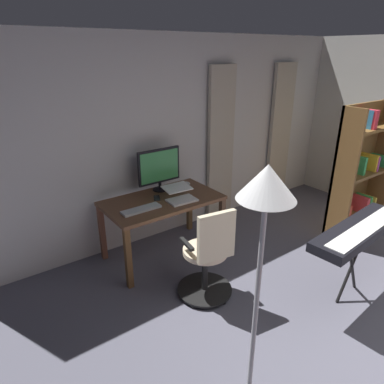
{
  "coord_description": "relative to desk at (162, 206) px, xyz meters",
  "views": [
    {
      "loc": [
        2.53,
        0.32,
        2.31
      ],
      "look_at": [
        0.68,
        -2.21,
        1.02
      ],
      "focal_mm": 32.31,
      "sensor_mm": 36.0,
      "label": 1
    }
  ],
  "objects": [
    {
      "name": "back_room_partition",
      "position": [
        -0.67,
        -0.53,
        0.62
      ],
      "size": [
        5.46,
        0.1,
        2.51
      ],
      "primitive_type": "cube",
      "color": "silver",
      "rests_on": "ground"
    },
    {
      "name": "curtain_left_panel",
      "position": [
        -2.45,
        -0.42,
        0.44
      ],
      "size": [
        0.43,
        0.06,
        2.14
      ],
      "primitive_type": "cube",
      "color": "#BCB29E",
      "rests_on": "ground"
    },
    {
      "name": "curtain_right_panel",
      "position": [
        -1.22,
        -0.42,
        0.44
      ],
      "size": [
        0.43,
        0.06,
        2.14
      ],
      "primitive_type": "cube",
      "color": "#BCB29E",
      "rests_on": "ground"
    },
    {
      "name": "desk",
      "position": [
        0.0,
        0.0,
        0.0
      ],
      "size": [
        1.33,
        0.75,
        0.73
      ],
      "color": "brown",
      "rests_on": "ground"
    },
    {
      "name": "office_chair",
      "position": [
        0.06,
        0.93,
        -0.18
      ],
      "size": [
        0.56,
        0.56,
        0.99
      ],
      "rotation": [
        0.0,
        0.0,
        2.98
      ],
      "color": "black",
      "rests_on": "ground"
    },
    {
      "name": "computer_monitor",
      "position": [
        -0.13,
        -0.26,
        0.38
      ],
      "size": [
        0.55,
        0.18,
        0.51
      ],
      "color": "black",
      "rests_on": "desk"
    },
    {
      "name": "computer_keyboard",
      "position": [
        0.34,
        0.13,
        0.1
      ],
      "size": [
        0.43,
        0.13,
        0.02
      ],
      "primitive_type": "cube",
      "color": "#B7BCC1",
      "rests_on": "desk"
    },
    {
      "name": "laptop",
      "position": [
        -0.15,
        0.14,
        0.15
      ],
      "size": [
        0.34,
        0.34,
        0.15
      ],
      "rotation": [
        0.0,
        0.0,
        -0.06
      ],
      "color": "white",
      "rests_on": "desk"
    },
    {
      "name": "computer_mouse",
      "position": [
        -0.5,
        -0.2,
        0.11
      ],
      "size": [
        0.06,
        0.1,
        0.04
      ],
      "primitive_type": "ellipsoid",
      "color": "#B7BCC1",
      "rests_on": "desk"
    },
    {
      "name": "cell_phone_face_up",
      "position": [
        0.04,
        -0.05,
        0.1
      ],
      "size": [
        0.13,
        0.16,
        0.01
      ],
      "primitive_type": "cube",
      "rotation": [
        0.0,
        0.0,
        -0.49
      ],
      "color": "#232328",
      "rests_on": "desk"
    },
    {
      "name": "bookshelf",
      "position": [
        -2.37,
        0.99,
        0.24
      ],
      "size": [
        0.94,
        0.3,
        1.72
      ],
      "color": "brown",
      "rests_on": "ground"
    },
    {
      "name": "piano_keyboard",
      "position": [
        -1.09,
        1.75,
        0.1
      ],
      "size": [
        1.31,
        0.42,
        0.8
      ],
      "rotation": [
        0.0,
        0.0,
        0.08
      ],
      "color": "black",
      "rests_on": "ground"
    },
    {
      "name": "floor_lamp",
      "position": [
        0.63,
        2.07,
        0.85
      ],
      "size": [
        0.31,
        0.31,
        1.8
      ],
      "color": "black",
      "rests_on": "ground"
    }
  ]
}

